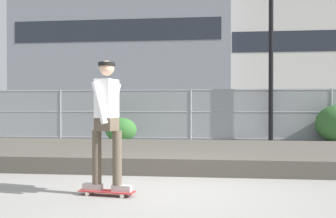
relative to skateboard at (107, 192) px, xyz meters
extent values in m
plane|color=gray|center=(0.68, 0.30, -0.06)|extent=(120.00, 120.00, 0.00)
cube|color=#4C473F|center=(0.68, 3.51, 0.10)|extent=(14.33, 3.94, 0.31)
cube|color=#B22D2D|center=(0.00, 0.00, 0.00)|extent=(0.82, 0.31, 0.02)
cylinder|color=silver|center=(0.27, 0.05, -0.03)|extent=(0.06, 0.04, 0.05)
cylinder|color=silver|center=(0.24, -0.13, -0.03)|extent=(0.06, 0.04, 0.05)
cylinder|color=silver|center=(-0.24, 0.13, -0.03)|extent=(0.06, 0.04, 0.05)
cylinder|color=silver|center=(-0.27, -0.05, -0.03)|extent=(0.06, 0.04, 0.05)
cube|color=#99999E|center=(0.26, -0.04, -0.01)|extent=(0.07, 0.15, 0.01)
cube|color=#99999E|center=(-0.26, 0.04, -0.01)|extent=(0.07, 0.15, 0.01)
cube|color=#B2ADA8|center=(0.22, -0.03, 0.06)|extent=(0.29, 0.14, 0.09)
cube|color=#B2ADA8|center=(-0.22, 0.03, 0.06)|extent=(0.29, 0.14, 0.09)
cylinder|color=brown|center=(0.15, -0.02, 0.48)|extent=(0.13, 0.13, 0.76)
cylinder|color=brown|center=(-0.15, 0.02, 0.48)|extent=(0.13, 0.13, 0.76)
cube|color=brown|center=(0.00, 0.00, 0.95)|extent=(0.29, 0.37, 0.18)
cube|color=white|center=(0.00, 0.00, 1.31)|extent=(0.27, 0.41, 0.54)
cylinder|color=white|center=(0.03, 0.24, 1.25)|extent=(0.24, 0.12, 0.58)
cylinder|color=white|center=(-0.03, -0.24, 1.25)|extent=(0.24, 0.12, 0.58)
sphere|color=tan|center=(0.00, 0.00, 1.74)|extent=(0.21, 0.21, 0.21)
cylinder|color=black|center=(0.00, 0.00, 1.79)|extent=(0.24, 0.24, 0.05)
cylinder|color=gray|center=(-4.26, 8.98, 0.87)|extent=(0.06, 0.06, 1.85)
cylinder|color=gray|center=(0.68, 8.98, 0.87)|extent=(0.06, 0.06, 1.85)
cylinder|color=gray|center=(5.62, 8.98, 0.87)|extent=(0.06, 0.06, 1.85)
cylinder|color=gray|center=(0.68, 8.98, 1.75)|extent=(19.76, 0.04, 0.04)
cylinder|color=gray|center=(0.68, 8.98, 0.96)|extent=(19.76, 0.04, 0.04)
cylinder|color=gray|center=(0.68, 8.98, 0.00)|extent=(19.76, 0.04, 0.04)
cube|color=gray|center=(0.68, 8.98, 0.87)|extent=(19.76, 0.01, 1.85)
cylinder|color=black|center=(3.49, 8.66, 3.15)|extent=(0.16, 0.16, 6.42)
cube|color=silver|center=(-3.65, 11.11, 0.61)|extent=(4.55, 2.20, 0.70)
cube|color=#23282D|center=(-3.85, 11.09, 1.28)|extent=(2.34, 1.80, 0.64)
cylinder|color=black|center=(-2.37, 12.09, 0.26)|extent=(0.66, 0.30, 0.64)
cylinder|color=black|center=(-2.21, 10.38, 0.26)|extent=(0.66, 0.30, 0.64)
cylinder|color=black|center=(-5.09, 11.83, 0.26)|extent=(0.66, 0.30, 0.64)
cylinder|color=black|center=(-4.93, 10.13, 0.26)|extent=(0.66, 0.30, 0.64)
cube|color=#B7BABF|center=(2.28, 11.47, 0.61)|extent=(4.42, 1.84, 0.70)
cube|color=#23282D|center=(2.08, 11.47, 1.28)|extent=(2.21, 1.62, 0.64)
cylinder|color=black|center=(3.66, 12.31, 0.26)|extent=(0.64, 0.25, 0.64)
cylinder|color=black|center=(3.64, 10.60, 0.26)|extent=(0.64, 0.25, 0.64)
cylinder|color=black|center=(0.93, 12.34, 0.26)|extent=(0.64, 0.25, 0.64)
cylinder|color=black|center=(0.91, 10.63, 0.26)|extent=(0.64, 0.25, 0.64)
cube|color=slate|center=(-9.62, 46.69, 7.83)|extent=(26.14, 15.91, 15.77)
cube|color=#1E232B|center=(-9.62, 38.72, 9.72)|extent=(24.05, 0.04, 2.50)
cube|color=#B2AFA8|center=(15.14, 48.29, 7.04)|extent=(24.73, 10.97, 14.20)
cube|color=#1E232B|center=(15.14, 42.79, 8.75)|extent=(22.75, 0.04, 2.50)
ellipsoid|color=#336B2D|center=(-1.66, 7.85, 0.36)|extent=(1.09, 0.89, 0.84)
camera|label=1|loc=(1.48, -5.41, 1.22)|focal=42.23mm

